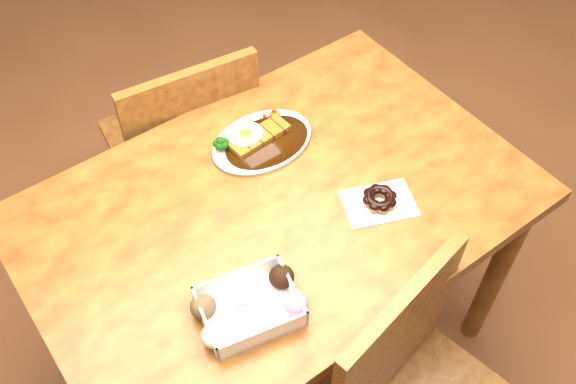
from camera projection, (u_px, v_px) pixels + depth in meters
ground at (281, 342)px, 2.13m from camera, size 6.00×6.00×0.00m
table at (279, 226)px, 1.62m from camera, size 1.20×0.80×0.75m
chair_far at (186, 146)px, 2.04m from camera, size 0.47×0.47×0.87m
katsu_curry_plate at (260, 140)px, 1.66m from camera, size 0.27×0.20×0.05m
donut_box at (249, 306)px, 1.33m from camera, size 0.24×0.19×0.06m
pon_de_ring at (380, 199)px, 1.53m from camera, size 0.20×0.18×0.03m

